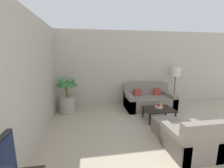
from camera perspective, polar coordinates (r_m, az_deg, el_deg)
wall_back at (r=5.76m, az=11.64°, el=5.84°), size 7.84×0.06×2.70m
potted_palm at (r=5.09m, az=-16.68°, el=-5.48°), size 0.73×0.74×1.27m
sofa_loveseat at (r=5.43m, az=13.88°, el=-6.16°), size 1.65×0.87×0.83m
floor_lamp at (r=5.94m, az=23.11°, el=3.69°), size 0.33×0.33×1.40m
coffee_table at (r=4.54m, az=17.39°, el=-9.47°), size 0.83×0.60×0.34m
fruit_bowl at (r=4.59m, az=17.37°, el=-8.29°), size 0.22×0.22×0.06m
apple_red at (r=4.54m, az=17.32°, el=-7.58°), size 0.08×0.08×0.08m
apple_green at (r=4.61m, az=16.78°, el=-7.30°), size 0.07×0.07×0.07m
orange_fruit at (r=4.61m, az=17.98°, el=-7.31°), size 0.08×0.08×0.08m
armchair at (r=3.36m, az=27.73°, el=-18.73°), size 0.79×0.79×0.76m
ottoman at (r=3.93m, az=20.04°, el=-14.91°), size 0.58×0.47×0.36m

